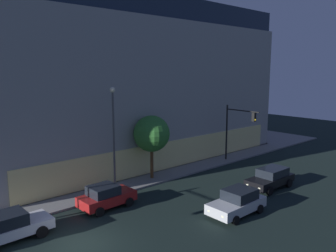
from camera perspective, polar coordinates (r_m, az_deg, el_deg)
name	(u,v)px	position (r m, az deg, el deg)	size (l,w,h in m)	color
ground_plane	(81,245)	(20.92, -14.65, -18.97)	(120.00, 120.00, 0.00)	black
modern_building	(107,82)	(42.68, -10.36, 7.38)	(34.89, 24.69, 17.02)	#4C4C51
traffic_light_far_corner	(236,125)	(36.24, 11.56, 0.21)	(0.37, 4.21, 6.04)	black
street_lamp_sidewalk	(113,127)	(27.23, -9.26, -0.12)	(0.44, 0.44, 8.41)	#4E4E4E
sidewalk_tree	(152,134)	(30.08, -2.80, -1.33)	(3.28, 3.28, 5.75)	brown
car_white	(9,226)	(22.41, -25.40, -15.16)	(4.59, 2.29, 1.68)	silver
car_red	(106,196)	(25.16, -10.49, -11.67)	(4.14, 2.30, 1.71)	maroon
car_silver	(237,202)	(24.26, 11.70, -12.53)	(4.41, 2.21, 1.73)	#B7BABF
car_black	(271,178)	(29.95, 17.06, -8.43)	(4.76, 2.16, 1.69)	black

